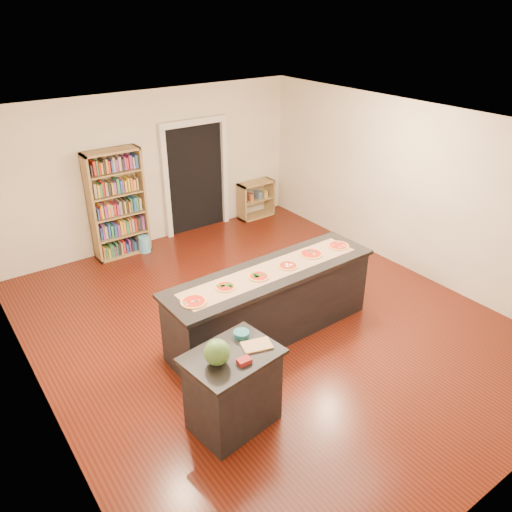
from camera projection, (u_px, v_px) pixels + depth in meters
room at (265, 235)px, 6.59m from camera, size 6.00×7.00×2.80m
doorway at (195, 171)px, 9.64m from camera, size 1.40×0.09×2.21m
kitchen_island at (271, 303)px, 6.77m from camera, size 3.04×0.82×1.00m
side_counter at (233, 389)px, 5.31m from camera, size 0.96×0.70×0.95m
bookshelf at (117, 204)px, 8.75m from camera, size 0.97×0.34×1.94m
low_shelf at (256, 199)px, 10.57m from camera, size 0.77×0.33×0.77m
waste_bin at (144, 244)px, 9.18m from camera, size 0.21×0.21×0.31m
kraft_paper at (272, 270)px, 6.54m from camera, size 2.65×0.53×0.00m
watermelon at (217, 352)px, 4.91m from camera, size 0.27×0.27×0.27m
cutting_board at (257, 345)px, 5.20m from camera, size 0.35×0.28×0.02m
package_red at (244, 361)px, 4.96m from camera, size 0.14×0.10×0.05m
package_teal at (241, 334)px, 5.34m from camera, size 0.17×0.17×0.06m
pizza_a at (194, 302)px, 5.85m from camera, size 0.31×0.31×0.02m
pizza_b at (225, 287)px, 6.15m from camera, size 0.28×0.28×0.02m
pizza_c at (259, 276)px, 6.38m from camera, size 0.29×0.29×0.02m
pizza_d at (288, 266)px, 6.64m from camera, size 0.29×0.29×0.02m
pizza_e at (311, 254)px, 6.95m from camera, size 0.34×0.34×0.02m
pizza_f at (338, 246)px, 7.17m from camera, size 0.32×0.32×0.02m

